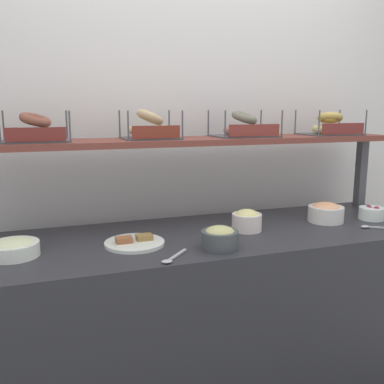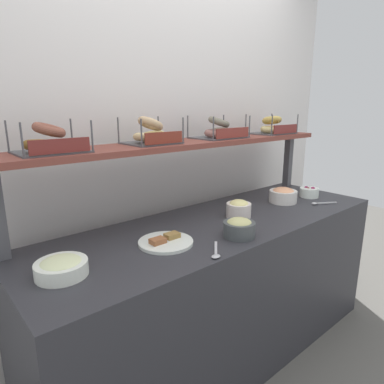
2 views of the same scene
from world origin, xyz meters
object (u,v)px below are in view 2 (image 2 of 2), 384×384
at_px(bowl_hummus, 239,227).
at_px(serving_spoon_by_edge, 216,253).
at_px(bowl_lox_spread, 283,195).
at_px(bagel_basket_plain, 151,134).
at_px(bagel_basket_cinnamon_raisin, 50,142).
at_px(bowl_beet_salad, 309,192).
at_px(serving_plate_white, 166,242).
at_px(bowl_scallion_spread, 61,267).
at_px(serving_spoon_near_plate, 320,203).
at_px(bagel_basket_sesame, 272,128).
at_px(bagel_basket_poppy, 219,131).
at_px(bowl_egg_salad, 239,209).

bearing_deg(bowl_hummus, serving_spoon_by_edge, -162.50).
relative_size(bowl_lox_spread, bagel_basket_plain, 0.65).
bearing_deg(bagel_basket_cinnamon_raisin, bagel_basket_plain, 1.19).
relative_size(bowl_beet_salad, bowl_lox_spread, 0.72).
distance_m(bowl_hummus, serving_plate_white, 0.37).
distance_m(bowl_beet_salad, bagel_basket_plain, 1.25).
xyz_separation_m(bowl_scallion_spread, serving_spoon_near_plate, (1.65, -0.14, -0.03)).
bearing_deg(serving_plate_white, bowl_hummus, -26.29).
distance_m(bowl_scallion_spread, bagel_basket_sesame, 1.77).
height_order(bowl_hummus, serving_spoon_by_edge, bowl_hummus).
relative_size(bowl_hummus, bagel_basket_cinnamon_raisin, 0.54).
bearing_deg(bagel_basket_cinnamon_raisin, bowl_scallion_spread, -109.07).
bearing_deg(bagel_basket_plain, bagel_basket_sesame, -1.02).
height_order(bowl_hummus, bagel_basket_plain, bagel_basket_plain).
height_order(bowl_lox_spread, serving_plate_white, bowl_lox_spread).
bearing_deg(bagel_basket_plain, serving_spoon_near_plate, -25.01).
distance_m(bowl_hummus, bowl_beet_salad, 0.96).
bearing_deg(bowl_lox_spread, bowl_hummus, -162.18).
distance_m(bowl_lox_spread, bagel_basket_poppy, 0.61).
relative_size(bowl_beet_salad, bagel_basket_plain, 0.47).
distance_m(bowl_scallion_spread, bowl_beet_salad, 1.76).
bearing_deg(bowl_scallion_spread, bagel_basket_poppy, 15.37).
xyz_separation_m(bagel_basket_plain, bagel_basket_poppy, (0.51, -0.01, -0.01)).
distance_m(serving_plate_white, serving_spoon_near_plate, 1.17).
relative_size(bowl_hummus, bowl_beet_salad, 1.21).
distance_m(bowl_beet_salad, serving_plate_white, 1.28).
height_order(bowl_hummus, bagel_basket_sesame, bagel_basket_sesame).
bearing_deg(serving_plate_white, bagel_basket_plain, 64.61).
bearing_deg(bowl_scallion_spread, bowl_lox_spread, 1.81).
height_order(bowl_egg_salad, bowl_beet_salad, bowl_egg_salad).
relative_size(bowl_scallion_spread, bagel_basket_plain, 0.71).
bearing_deg(bowl_beet_salad, serving_spoon_near_plate, -127.90).
xyz_separation_m(bowl_hummus, serving_spoon_near_plate, (0.83, 0.03, -0.04)).
xyz_separation_m(serving_spoon_near_plate, bagel_basket_sesame, (0.04, 0.45, 0.47)).
height_order(serving_plate_white, serving_spoon_near_plate, serving_plate_white).
height_order(serving_spoon_by_edge, bagel_basket_cinnamon_raisin, bagel_basket_cinnamon_raisin).
height_order(bagel_basket_cinnamon_raisin, bagel_basket_plain, bagel_basket_plain).
bearing_deg(bowl_scallion_spread, bowl_hummus, -12.05).
bearing_deg(bowl_egg_salad, bowl_hummus, -137.92).
height_order(bowl_egg_salad, bagel_basket_sesame, bagel_basket_sesame).
height_order(bowl_scallion_spread, bagel_basket_plain, bagel_basket_plain).
bearing_deg(bowl_lox_spread, bowl_beet_salad, -9.10).
xyz_separation_m(bowl_beet_salad, bagel_basket_sesame, (-0.07, 0.30, 0.44)).
xyz_separation_m(bowl_beet_salad, bagel_basket_poppy, (-0.61, 0.31, 0.44)).
bearing_deg(bagel_basket_cinnamon_raisin, serving_plate_white, -40.80).
bearing_deg(serving_plate_white, bowl_lox_spread, 3.26).
height_order(serving_plate_white, bagel_basket_cinnamon_raisin, bagel_basket_cinnamon_raisin).
distance_m(bowl_egg_salad, serving_spoon_near_plate, 0.63).
relative_size(bowl_scallion_spread, bowl_beet_salad, 1.51).
height_order(bowl_scallion_spread, bowl_egg_salad, bowl_egg_salad).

